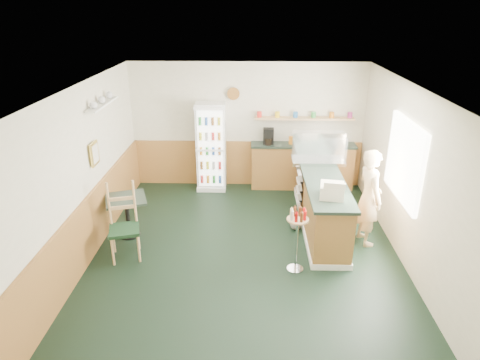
{
  "coord_description": "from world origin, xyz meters",
  "views": [
    {
      "loc": [
        0.1,
        -5.98,
        3.82
      ],
      "look_at": [
        -0.09,
        0.6,
        1.07
      ],
      "focal_mm": 32.0,
      "sensor_mm": 36.0,
      "label": 1
    }
  ],
  "objects_px": {
    "shopkeeper": "(369,197)",
    "cafe_table": "(127,209)",
    "condiment_stand": "(297,230)",
    "cash_register": "(332,191)",
    "drinks_fridge": "(211,147)",
    "cafe_chair": "(125,218)",
    "display_case": "(319,148)"
  },
  "relations": [
    {
      "from": "display_case",
      "to": "cafe_table",
      "type": "relative_size",
      "value": 1.17
    },
    {
      "from": "drinks_fridge",
      "to": "shopkeeper",
      "type": "height_order",
      "value": "drinks_fridge"
    },
    {
      "from": "display_case",
      "to": "cafe_chair",
      "type": "distance_m",
      "value": 3.72
    },
    {
      "from": "cash_register",
      "to": "cafe_chair",
      "type": "relative_size",
      "value": 0.31
    },
    {
      "from": "cash_register",
      "to": "shopkeeper",
      "type": "bearing_deg",
      "value": 38.47
    },
    {
      "from": "condiment_stand",
      "to": "cafe_table",
      "type": "distance_m",
      "value": 3.0
    },
    {
      "from": "drinks_fridge",
      "to": "cafe_table",
      "type": "bearing_deg",
      "value": -120.51
    },
    {
      "from": "condiment_stand",
      "to": "cafe_chair",
      "type": "bearing_deg",
      "value": 172.07
    },
    {
      "from": "display_case",
      "to": "cafe_table",
      "type": "distance_m",
      "value": 3.65
    },
    {
      "from": "condiment_stand",
      "to": "cash_register",
      "type": "bearing_deg",
      "value": 41.55
    },
    {
      "from": "cash_register",
      "to": "cafe_table",
      "type": "xyz_separation_m",
      "value": [
        -3.4,
        0.47,
        -0.6
      ]
    },
    {
      "from": "shopkeeper",
      "to": "cafe_table",
      "type": "height_order",
      "value": "shopkeeper"
    },
    {
      "from": "cash_register",
      "to": "cafe_chair",
      "type": "bearing_deg",
      "value": -167.91
    },
    {
      "from": "cafe_chair",
      "to": "condiment_stand",
      "type": "bearing_deg",
      "value": -23.3
    },
    {
      "from": "cafe_chair",
      "to": "shopkeeper",
      "type": "bearing_deg",
      "value": -8.08
    },
    {
      "from": "display_case",
      "to": "cafe_table",
      "type": "height_order",
      "value": "display_case"
    },
    {
      "from": "condiment_stand",
      "to": "cafe_chair",
      "type": "relative_size",
      "value": 0.83
    },
    {
      "from": "cafe_table",
      "to": "condiment_stand",
      "type": "bearing_deg",
      "value": -18.8
    },
    {
      "from": "display_case",
      "to": "cafe_chair",
      "type": "xyz_separation_m",
      "value": [
        -3.25,
        -1.68,
        -0.64
      ]
    },
    {
      "from": "drinks_fridge",
      "to": "cafe_chair",
      "type": "xyz_separation_m",
      "value": [
        -1.13,
        -2.75,
        -0.3
      ]
    },
    {
      "from": "condiment_stand",
      "to": "cafe_table",
      "type": "relative_size",
      "value": 1.22
    },
    {
      "from": "cafe_table",
      "to": "cafe_chair",
      "type": "height_order",
      "value": "cafe_chair"
    },
    {
      "from": "cafe_chair",
      "to": "cafe_table",
      "type": "bearing_deg",
      "value": 88.61
    },
    {
      "from": "drinks_fridge",
      "to": "cafe_table",
      "type": "relative_size",
      "value": 2.25
    },
    {
      "from": "drinks_fridge",
      "to": "cash_register",
      "type": "bearing_deg",
      "value": -51.05
    },
    {
      "from": "shopkeeper",
      "to": "cafe_table",
      "type": "xyz_separation_m",
      "value": [
        -4.1,
        0.09,
        -0.32
      ]
    },
    {
      "from": "display_case",
      "to": "cash_register",
      "type": "bearing_deg",
      "value": -90.0
    },
    {
      "from": "cash_register",
      "to": "drinks_fridge",
      "type": "bearing_deg",
      "value": 138.87
    },
    {
      "from": "shopkeeper",
      "to": "cafe_table",
      "type": "bearing_deg",
      "value": 76.35
    },
    {
      "from": "shopkeeper",
      "to": "drinks_fridge",
      "type": "bearing_deg",
      "value": 39.04
    },
    {
      "from": "display_case",
      "to": "condiment_stand",
      "type": "xyz_separation_m",
      "value": [
        -0.56,
        -2.06,
        -0.6
      ]
    },
    {
      "from": "cafe_table",
      "to": "cafe_chair",
      "type": "bearing_deg",
      "value": -76.02
    }
  ]
}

